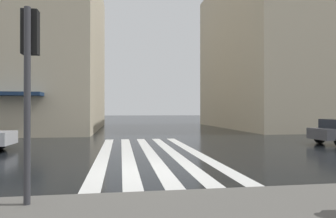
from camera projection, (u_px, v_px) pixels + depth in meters
The scene contains 4 objects.
ground_plane at pixel (141, 171), 9.48m from camera, with size 220.00×220.00×0.00m, color black.
zebra_crossing at pixel (150, 153), 13.54m from camera, with size 13.00×4.50×0.01m.
haussmann_block_corner at pixel (311, 40), 34.53m from camera, with size 19.07×21.04×20.35m.
traffic_signal_post at pixel (29, 63), 5.71m from camera, with size 0.44×0.30×3.65m.
Camera 1 is at (-9.51, 0.64, 1.88)m, focal length 32.42 mm.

